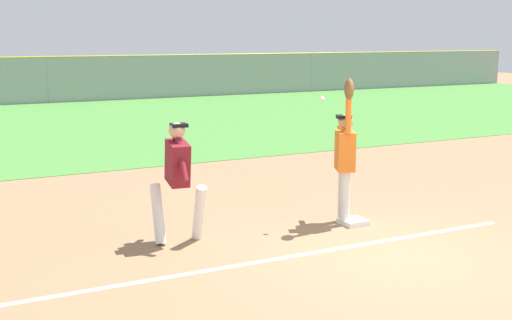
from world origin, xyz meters
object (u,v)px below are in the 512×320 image
at_px(fielder, 345,153).
at_px(runner, 178,174).
at_px(baseball, 322,99).
at_px(parked_car_tan, 94,81).
at_px(parked_car_silver, 182,78).
at_px(first_base, 353,222).

relative_size(fielder, runner, 1.33).
xyz_separation_m(baseball, parked_car_tan, (3.02, 25.49, -1.29)).
xyz_separation_m(fielder, parked_car_tan, (2.66, 25.60, -0.45)).
bearing_deg(parked_car_tan, parked_car_silver, -1.62).
xyz_separation_m(first_base, parked_car_tan, (2.56, 25.72, 0.63)).
height_order(fielder, baseball, fielder).
xyz_separation_m(parked_car_tan, parked_car_silver, (4.67, -0.11, 0.00)).
bearing_deg(runner, first_base, -1.94).
relative_size(first_base, runner, 0.22).
distance_m(fielder, baseball, 0.93).
xyz_separation_m(first_base, baseball, (-0.47, 0.23, 1.92)).
relative_size(first_base, parked_car_tan, 0.09).
bearing_deg(parked_car_silver, fielder, -104.92).
distance_m(runner, parked_car_tan, 25.88).
bearing_deg(fielder, baseball, 8.47).
bearing_deg(runner, parked_car_tan, 84.23).
xyz_separation_m(first_base, runner, (-2.75, 0.39, 0.96)).
bearing_deg(baseball, first_base, -26.08).
height_order(runner, parked_car_tan, runner).
height_order(first_base, fielder, fielder).
distance_m(runner, baseball, 2.48).
height_order(runner, baseball, baseball).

